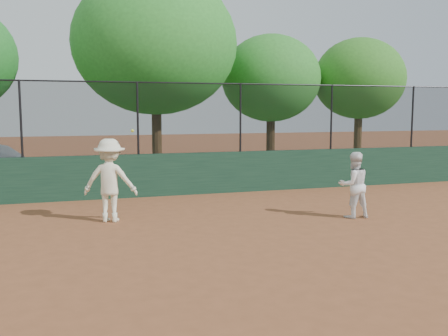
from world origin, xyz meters
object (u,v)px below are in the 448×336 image
object	(u,v)px
player_main	(110,180)
player_second	(354,185)
tree_2	(155,43)
tree_4	(360,79)
tree_3	(271,79)

from	to	relation	value
player_main	player_second	bearing A→B (deg)	-13.41
tree_2	tree_4	bearing A→B (deg)	8.97
player_main	tree_4	xyz separation A→B (m)	(11.65, 8.66, 2.88)
player_main	tree_2	size ratio (longest dim) A/B	0.28
player_main	tree_2	xyz separation A→B (m)	(2.28, 7.17, 3.88)
player_second	tree_3	size ratio (longest dim) A/B	0.27
tree_2	tree_3	bearing A→B (deg)	15.52
player_second	tree_3	distance (m)	10.50
player_second	tree_3	bearing A→B (deg)	-99.55
tree_3	tree_4	bearing A→B (deg)	0.86
tree_4	tree_3	bearing A→B (deg)	-179.14
player_second	tree_4	bearing A→B (deg)	-120.28
tree_2	tree_3	world-z (taller)	tree_2
tree_3	tree_4	distance (m)	4.28
player_main	tree_3	bearing A→B (deg)	49.35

